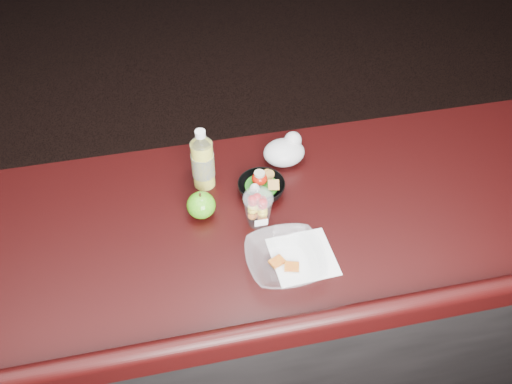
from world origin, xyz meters
TOP-DOWN VIEW (x-y plane):
  - counter at (0.00, 0.30)m, footprint 4.06×0.71m
  - lemonade_bottle at (-0.11, 0.47)m, footprint 0.07×0.07m
  - fruit_cup at (0.02, 0.29)m, footprint 0.08×0.08m
  - green_apple at (-0.13, 0.35)m, footprint 0.08×0.08m
  - plastic_bag at (0.15, 0.52)m, footprint 0.13×0.10m
  - snack_bowl at (0.05, 0.40)m, footprint 0.17×0.17m
  - takeout_bowl at (0.05, 0.13)m, footprint 0.21×0.21m
  - paper_napkin at (0.10, 0.15)m, footprint 0.17×0.17m

SIDE VIEW (x-z plane):
  - counter at x=0.00m, z-range 0.00..1.02m
  - paper_napkin at x=0.10m, z-range 1.02..1.02m
  - takeout_bowl at x=0.05m, z-range 1.02..1.07m
  - snack_bowl at x=0.05m, z-range 1.01..1.08m
  - green_apple at x=-0.13m, z-range 1.02..1.10m
  - plastic_bag at x=0.15m, z-range 1.01..1.11m
  - fruit_cup at x=0.02m, z-range 1.02..1.14m
  - lemonade_bottle at x=-0.11m, z-range 1.00..1.20m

